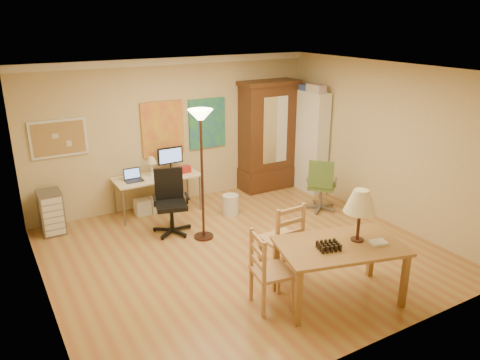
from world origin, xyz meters
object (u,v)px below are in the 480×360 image
dining_table (348,232)px  bookshelf (310,142)px  armoire (268,143)px  computer_desk (158,190)px  office_chair_green (321,196)px  office_chair_black (172,216)px

dining_table → bookshelf: (2.04, 3.34, 0.10)m
dining_table → armoire: 4.12m
computer_desk → bookshelf: bookshelf is taller
office_chair_green → bookshelf: size_ratio=0.49×
office_chair_green → office_chair_black: bearing=169.5°
dining_table → office_chair_black: 3.15m
computer_desk → armoire: armoire is taller
dining_table → office_chair_green: 2.90m
dining_table → office_chair_black: (-1.16, 2.86, -0.62)m
bookshelf → office_chair_green: bearing=-115.9°
computer_desk → office_chair_green: bearing=-29.0°
office_chair_green → armoire: size_ratio=0.45×
dining_table → armoire: armoire is taller
armoire → computer_desk: bearing=-178.0°
computer_desk → bookshelf: (3.07, -0.45, 0.58)m
computer_desk → office_chair_green: 2.96m
dining_table → bookshelf: bookshelf is taller
computer_desk → office_chair_black: bearing=-97.9°
computer_desk → bookshelf: 3.15m
dining_table → armoire: bearing=70.3°
office_chair_black → armoire: size_ratio=0.48×
computer_desk → armoire: (2.41, 0.08, 0.54)m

